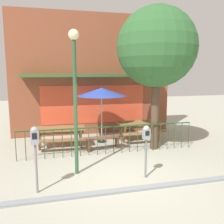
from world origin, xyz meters
The scene contains 12 objects.
ground centered at (0.00, 0.00, 0.00)m, with size 40.00×40.00×0.00m, color #A6A694.
pub_storefront centered at (0.00, 5.07, 2.66)m, with size 7.21×1.26×5.35m.
patio_fence_front centered at (0.00, 1.87, 0.66)m, with size 6.08×0.04×0.97m.
picnic_table_left centered at (-1.61, 2.99, 0.61)m, with size 1.86×1.44×0.79m.
picnic_table_right centered at (1.60, 3.21, 0.61)m, with size 1.81×1.38×0.79m.
patio_umbrella centered at (0.04, 3.38, 2.01)m, with size 1.91×1.91×2.18m.
patio_bench centered at (-0.12, 2.40, 0.35)m, with size 1.43×0.54×0.48m.
parking_meter_near centered at (-2.30, -0.44, 1.22)m, with size 0.18×0.17×1.58m.
parking_meter_far centered at (0.46, -0.26, 1.10)m, with size 0.18×0.17×1.42m.
street_tree centered at (1.73, 2.06, 3.62)m, with size 2.79×2.79×5.04m.
street_lamp centered at (-1.28, 0.46, 2.53)m, with size 0.28×0.28×3.87m.
curb_edge centered at (0.00, -0.87, 0.00)m, with size 10.09×0.20×0.11m, color gray.
Camera 1 is at (-1.94, -6.13, 2.78)m, focal length 39.83 mm.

